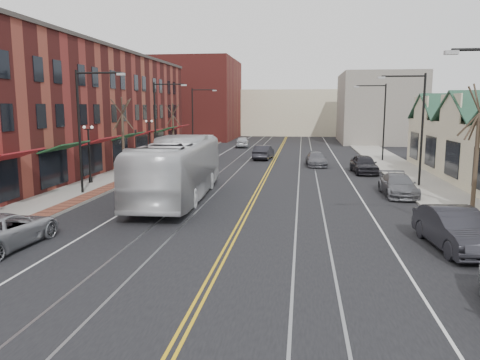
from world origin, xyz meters
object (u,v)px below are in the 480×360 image
(parked_car_b, at_px, (455,229))
(parked_car_d, at_px, (364,164))
(parked_suv, at_px, (3,230))
(parked_car_c, at_px, (398,185))
(transit_bus, at_px, (178,169))

(parked_car_b, relative_size, parked_car_d, 1.08)
(parked_suv, relative_size, parked_car_d, 1.11)
(parked_suv, height_order, parked_car_c, parked_suv)
(transit_bus, height_order, parked_car_c, transit_bus)
(parked_car_c, bearing_deg, parked_car_d, 94.24)
(parked_car_d, bearing_deg, parked_car_c, -89.36)
(parked_suv, bearing_deg, parked_car_c, -139.22)
(parked_suv, bearing_deg, transit_bus, -108.63)
(parked_suv, distance_m, parked_car_d, 30.02)
(parked_car_b, height_order, parked_car_c, parked_car_b)
(parked_suv, height_order, parked_car_b, parked_car_b)
(transit_bus, relative_size, parked_car_b, 2.69)
(parked_car_d, bearing_deg, parked_car_b, -91.99)
(transit_bus, height_order, parked_car_b, transit_bus)
(transit_bus, distance_m, parked_car_b, 16.57)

